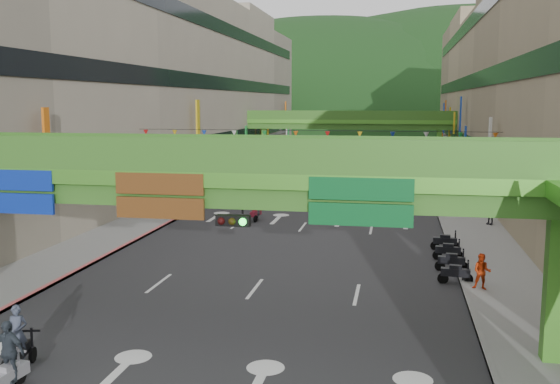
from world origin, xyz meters
name	(u,v)px	position (x,y,z in m)	size (l,w,h in m)	color
road_slab	(338,182)	(0.00, 50.00, 0.01)	(18.00, 140.00, 0.02)	#28282B
sidewalk_left	(235,179)	(-11.00, 50.00, 0.07)	(4.00, 140.00, 0.15)	gray
sidewalk_right	(447,184)	(11.00, 50.00, 0.07)	(4.00, 140.00, 0.15)	gray
curb_left	(252,179)	(-9.10, 50.00, 0.09)	(0.20, 140.00, 0.18)	#CC5959
curb_right	(428,183)	(9.10, 50.00, 0.09)	(0.20, 140.00, 0.18)	gray
building_row_left	(162,90)	(-18.93, 50.00, 9.46)	(12.80, 95.00, 19.00)	#9E937F
building_row_right	(536,89)	(18.93, 50.00, 9.46)	(12.80, 95.00, 19.00)	gray
overpass_near	(236,196)	(0.93, 5.38, 5.21)	(28.00, 12.27, 7.10)	#4C9E2D
overpass_far	(350,124)	(0.00, 65.00, 5.40)	(28.00, 2.20, 7.10)	#4C9E2D
hill_left	(322,131)	(-15.00, 160.00, 0.00)	(168.00, 140.00, 112.00)	#1C4419
hill_right	(463,129)	(25.00, 180.00, 0.00)	(208.00, 176.00, 128.00)	#1C4419
bunting_string	(311,134)	(0.00, 30.00, 5.96)	(26.00, 0.36, 0.47)	black
scooter_rider_near	(18,340)	(-5.31, 2.52, 0.96)	(0.75, 1.58, 2.05)	black
scooter_rider_mid	(365,191)	(3.46, 36.97, 0.94)	(0.75, 1.60, 1.85)	black
scooter_rider_left	(8,357)	(-4.60, 1.00, 1.09)	(1.10, 1.60, 2.15)	gray
scooter_rider_far	(256,208)	(-3.53, 27.54, 0.93)	(0.82, 1.59, 1.87)	maroon
parked_scooter_row	(450,255)	(8.80, 17.77, 0.52)	(1.60, 7.17, 1.08)	black
car_silver	(248,194)	(-5.90, 35.00, 0.71)	(1.50, 4.29, 1.41)	#B1B1B8
car_yellow	(363,188)	(3.12, 40.81, 0.66)	(1.55, 3.85, 1.31)	orange
pedestrian_red	(482,275)	(9.80, 13.35, 0.79)	(0.77, 0.60, 1.58)	red
pedestrian_dark	(490,214)	(12.20, 28.53, 0.83)	(0.98, 0.41, 1.67)	#212129
pedestrian_blue	(458,190)	(11.13, 40.00, 0.80)	(0.75, 0.48, 1.61)	#35445F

